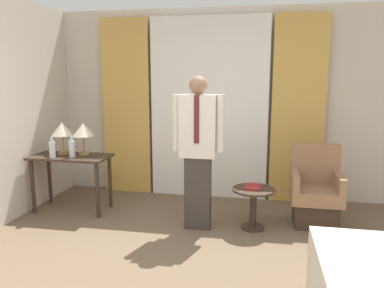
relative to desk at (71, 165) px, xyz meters
The scene contains 13 objects.
wall_back 2.11m from the desk, 32.05° to the left, with size 10.00×0.06×2.70m.
curtain_sheer_center 2.03m from the desk, 28.75° to the left, with size 1.68×0.06×2.58m.
curtain_drape_left 1.23m from the desk, 64.52° to the left, with size 0.72×0.06×2.58m.
curtain_drape_right 3.13m from the desk, 17.51° to the left, with size 0.72×0.06×2.58m.
desk is the anchor object (origin of this frame).
table_lamp_left 0.48m from the desk, 147.48° to the left, with size 0.28×0.28×0.42m.
table_lamp_right 0.48m from the desk, 32.52° to the left, with size 0.28×0.28×0.42m.
bottle_near_edge 0.33m from the desk, 133.80° to the right, with size 0.07×0.07×0.27m.
bottle_by_lamp 0.27m from the desk, 49.84° to the right, with size 0.08×0.08×0.27m.
person 1.80m from the desk, ahead, with size 0.59×0.21×1.76m.
armchair 3.11m from the desk, ahead, with size 0.58×0.54×0.95m.
side_table 2.39m from the desk, ahead, with size 0.49×0.49×0.48m.
book 2.37m from the desk, ahead, with size 0.19×0.22×0.03m.
Camera 1 is at (0.78, -2.45, 1.77)m, focal length 35.00 mm.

